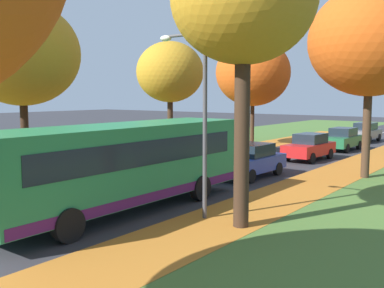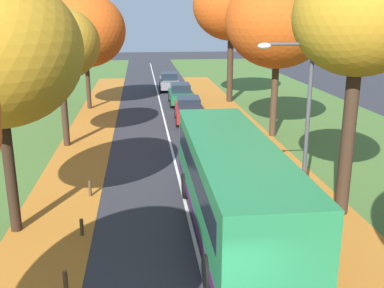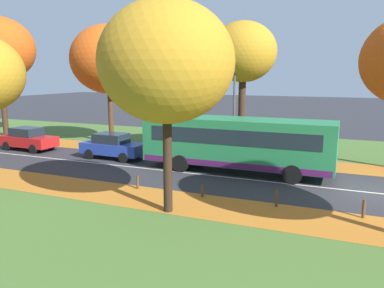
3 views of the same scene
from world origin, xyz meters
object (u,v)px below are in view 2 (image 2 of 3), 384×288
(tree_left_far, at_px, (85,30))
(tree_right_near, at_px, (360,18))
(bus, at_px, (232,181))
(car_red_following, at_px, (189,110))
(streetlamp_right, at_px, (299,111))
(bollard_fifth, at_px, (90,188))
(bollard_third, at_px, (66,284))
(tree_left_mid, at_px, (59,44))
(car_green_third_in_line, at_px, (180,94))
(tree_right_far, at_px, (232,5))
(car_grey_fourth_in_line, at_px, (169,82))
(tree_right_mid, at_px, (278,21))
(car_blue_lead, at_px, (204,139))
(bollard_fourth, at_px, (82,227))

(tree_left_far, relative_size, tree_right_near, 0.96)
(bus, distance_m, car_red_following, 15.54)
(streetlamp_right, bearing_deg, bollard_fifth, 161.32)
(tree_left_far, distance_m, bollard_third, 24.46)
(tree_left_mid, relative_size, car_green_third_in_line, 1.71)
(tree_right_far, distance_m, car_grey_fourth_in_line, 10.17)
(bollard_third, bearing_deg, car_green_third_in_line, 78.30)
(car_grey_fourth_in_line, bearing_deg, bollard_third, -98.40)
(tree_right_far, bearing_deg, car_green_third_in_line, -169.36)
(car_green_third_in_line, bearing_deg, car_grey_fourth_in_line, 93.51)
(bollard_fifth, xyz_separation_m, car_grey_fourth_in_line, (4.73, 25.11, 0.49))
(tree_right_mid, bearing_deg, bollard_third, -123.34)
(tree_left_mid, relative_size, tree_right_far, 0.71)
(bollard_third, bearing_deg, tree_right_mid, 56.66)
(tree_right_far, bearing_deg, car_red_following, -120.84)
(bollard_fifth, bearing_deg, bus, -35.22)
(tree_right_near, bearing_deg, car_blue_lead, 117.43)
(streetlamp_right, bearing_deg, tree_right_mid, 77.32)
(bollard_third, relative_size, bollard_fourth, 1.25)
(tree_right_mid, distance_m, streetlamp_right, 11.12)
(tree_right_far, bearing_deg, streetlamp_right, -95.22)
(bollard_fourth, bearing_deg, tree_left_mid, 100.88)
(tree_right_near, xyz_separation_m, car_red_following, (-3.87, 14.64, -5.89))
(tree_right_mid, xyz_separation_m, car_blue_lead, (-4.47, -3.18, -5.66))
(bollard_third, distance_m, bollard_fifth, 6.50)
(car_red_following, bearing_deg, car_blue_lead, -89.96)
(car_grey_fourth_in_line, bearing_deg, car_blue_lead, -88.79)
(tree_right_near, bearing_deg, bollard_fifth, 164.14)
(bollard_fifth, xyz_separation_m, car_green_third_in_line, (5.16, 18.13, 0.49))
(bollard_fourth, height_order, bus, bus)
(tree_right_far, bearing_deg, bollard_third, -109.84)
(streetlamp_right, bearing_deg, bus, -157.83)
(tree_right_near, height_order, tree_right_far, tree_right_far)
(streetlamp_right, bearing_deg, tree_right_far, 84.78)
(tree_right_far, relative_size, streetlamp_right, 1.70)
(car_grey_fourth_in_line, bearing_deg, car_green_third_in_line, -86.49)
(tree_left_far, height_order, car_red_following, tree_left_far)
(bollard_third, height_order, bus, bus)
(car_blue_lead, height_order, car_red_following, same)
(tree_right_far, distance_m, bus, 23.47)
(tree_left_far, bearing_deg, bollard_fifth, -84.11)
(tree_right_near, height_order, car_green_third_in_line, tree_right_near)
(bollard_fifth, relative_size, car_green_third_in_line, 0.15)
(bollard_fourth, height_order, car_red_following, car_red_following)
(tree_left_mid, relative_size, tree_right_near, 0.83)
(tree_left_far, xyz_separation_m, car_grey_fourth_in_line, (6.52, 7.81, -4.90))
(bollard_fifth, bearing_deg, car_red_following, 66.89)
(bollard_fifth, bearing_deg, car_grey_fourth_in_line, 79.33)
(car_red_following, xyz_separation_m, car_green_third_in_line, (0.01, 6.04, 0.00))
(tree_left_mid, distance_m, car_red_following, 9.69)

